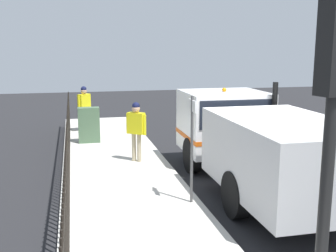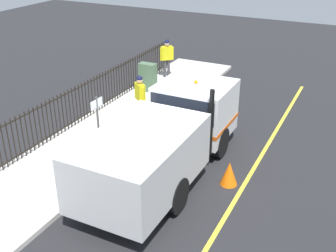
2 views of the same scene
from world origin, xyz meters
The scene contains 10 objects.
ground_plane centered at (0.00, 0.00, 0.00)m, with size 47.61×47.61×0.00m, color #232326.
sidewalk_slab centered at (2.96, 0.00, 0.07)m, with size 2.96×21.64×0.14m, color beige.
lane_marking centered at (-2.25, 0.00, 0.00)m, with size 0.12×19.48×0.01m, color yellow.
work_truck centered at (-0.04, -0.63, 1.27)m, with size 2.31×6.61×2.51m.
worker_standing centered at (2.35, -3.09, 1.19)m, with size 0.52×0.47×1.72m.
pedestrian_distant centered at (3.66, -7.85, 1.22)m, with size 0.52×0.50×1.76m.
iron_fence centered at (4.25, 0.00, 0.86)m, with size 0.04×18.43×1.42m.
utility_cabinet centered at (3.58, -5.87, 0.75)m, with size 0.73×0.38×1.22m, color #4C6B4C.
traffic_cone centered at (-1.83, -0.75, 0.35)m, with size 0.49×0.49×0.70m, color orange.
street_sign centered at (1.70, 0.36, 1.56)m, with size 0.06×0.50×2.28m.
Camera 2 is at (-4.73, 8.94, 6.64)m, focal length 44.86 mm.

